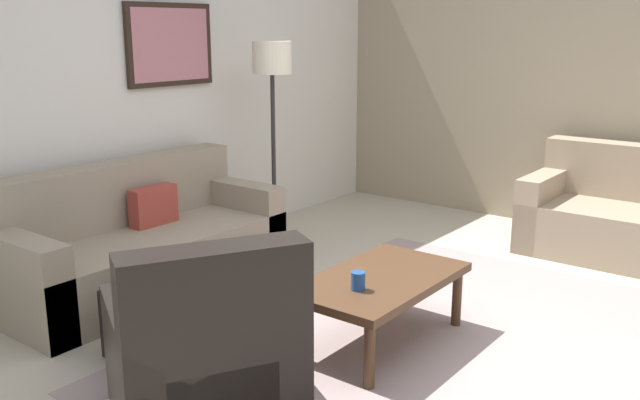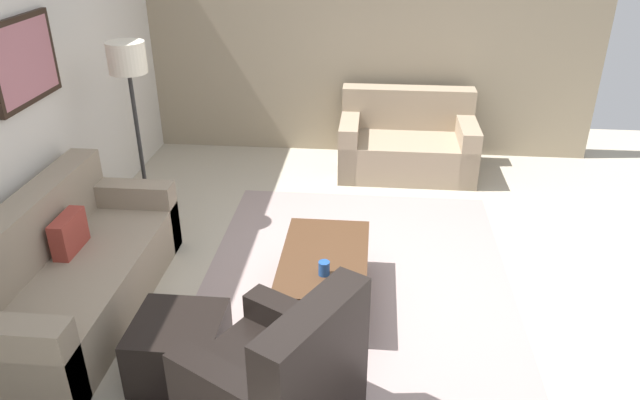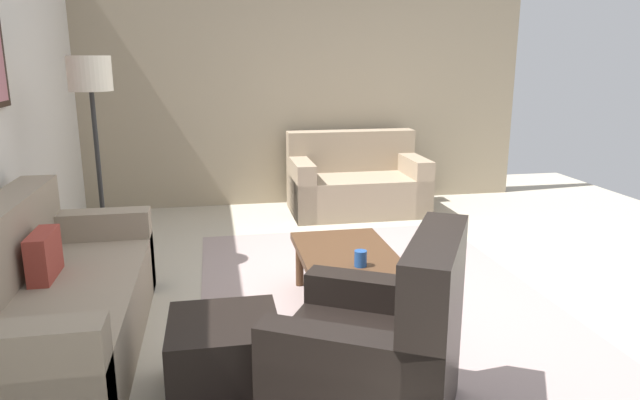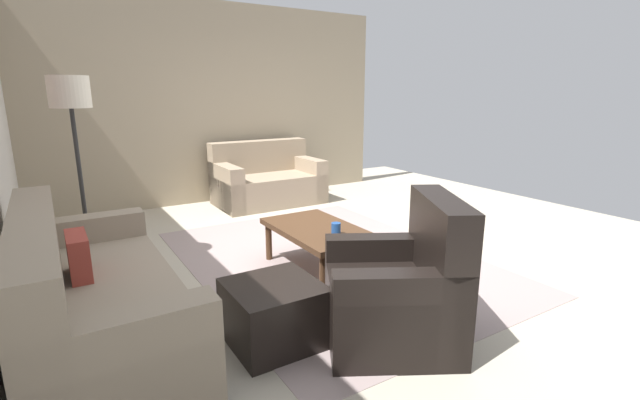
# 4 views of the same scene
# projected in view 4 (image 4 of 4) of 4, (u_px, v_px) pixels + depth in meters

# --- Properties ---
(ground_plane) EXTENTS (8.00, 8.00, 0.00)m
(ground_plane) POSITION_uv_depth(u_px,v_px,m) (331.00, 260.00, 4.28)
(ground_plane) COLOR #B2A893
(stone_feature_panel) EXTENTS (0.12, 5.20, 2.80)m
(stone_feature_panel) POSITION_uv_depth(u_px,v_px,m) (218.00, 104.00, 6.42)
(stone_feature_panel) COLOR gray
(stone_feature_panel) RESTS_ON ground_plane
(area_rug) EXTENTS (3.40, 2.47, 0.01)m
(area_rug) POSITION_uv_depth(u_px,v_px,m) (331.00, 260.00, 4.28)
(area_rug) COLOR gray
(area_rug) RESTS_ON ground_plane
(couch_main) EXTENTS (2.06, 0.87, 0.88)m
(couch_main) POSITION_uv_depth(u_px,v_px,m) (86.00, 303.00, 2.77)
(couch_main) COLOR gray
(couch_main) RESTS_ON ground_plane
(couch_loveseat) EXTENTS (0.89, 1.47, 0.88)m
(couch_loveseat) POSITION_uv_depth(u_px,v_px,m) (266.00, 182.00, 6.47)
(couch_loveseat) COLOR gray
(couch_loveseat) RESTS_ON ground_plane
(armchair_leather) EXTENTS (1.09, 1.09, 0.95)m
(armchair_leather) POSITION_uv_depth(u_px,v_px,m) (402.00, 295.00, 2.86)
(armchair_leather) COLOR black
(armchair_leather) RESTS_ON ground_plane
(ottoman) EXTENTS (0.56, 0.56, 0.40)m
(ottoman) POSITION_uv_depth(u_px,v_px,m) (274.00, 313.00, 2.85)
(ottoman) COLOR black
(ottoman) RESTS_ON ground_plane
(coffee_table) EXTENTS (1.10, 0.64, 0.41)m
(coffee_table) POSITION_uv_depth(u_px,v_px,m) (319.00, 233.00, 3.95)
(coffee_table) COLOR #472D1C
(coffee_table) RESTS_ON ground_plane
(cup) EXTENTS (0.08, 0.08, 0.10)m
(cup) POSITION_uv_depth(u_px,v_px,m) (336.00, 229.00, 3.73)
(cup) COLOR #1E478C
(cup) RESTS_ON coffee_table
(lamp_standing) EXTENTS (0.32, 0.32, 1.71)m
(lamp_standing) POSITION_uv_depth(u_px,v_px,m) (72.00, 113.00, 3.68)
(lamp_standing) COLOR black
(lamp_standing) RESTS_ON ground_plane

